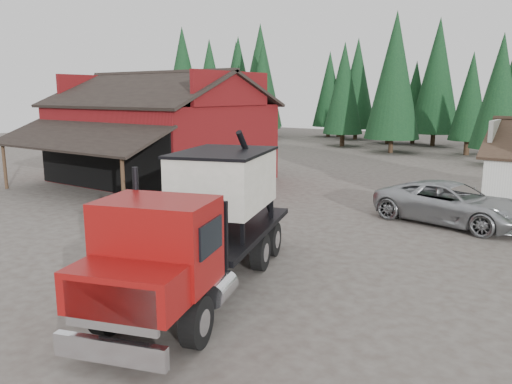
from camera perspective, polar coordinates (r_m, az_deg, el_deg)
The scene contains 9 objects.
ground at distance 19.88m, azimuth -8.93°, elevation -5.63°, with size 120.00×120.00×0.00m, color #4B423B.
red_barn at distance 33.97m, azimuth -10.84°, elevation 5.89°, with size 12.80×13.63×7.18m.
conifer_backdrop at distance 57.46m, azimuth 21.65°, elevation 4.69°, with size 76.00×16.00×16.00m, color black, non-canonical shape.
near_pine_a at distance 54.59m, azimuth -5.29°, elevation 11.84°, with size 4.40×4.40×11.40m.
near_pine_b at distance 44.21m, azimuth 26.07°, elevation 10.30°, with size 3.96×3.96×10.40m.
near_pine_d at distance 50.69m, azimuth 15.54°, elevation 12.68°, with size 5.28×5.28×13.40m.
feed_truck at distance 14.60m, azimuth -5.96°, elevation -3.06°, with size 5.78×10.40×4.55m.
silver_car at distance 23.77m, azimuth 21.45°, elevation -1.21°, with size 3.06×6.63×1.84m, color #9EA1A5.
equip_box at distance 23.23m, azimuth -12.77°, elevation -2.56°, with size 0.70×1.10×0.60m, color maroon.
Camera 1 is at (13.34, -13.60, 5.70)m, focal length 35.00 mm.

